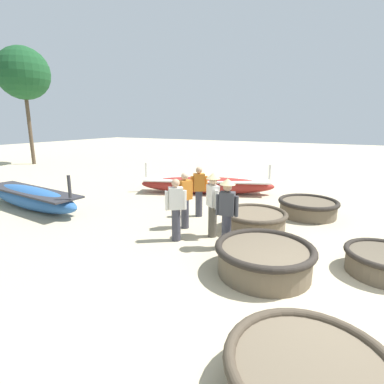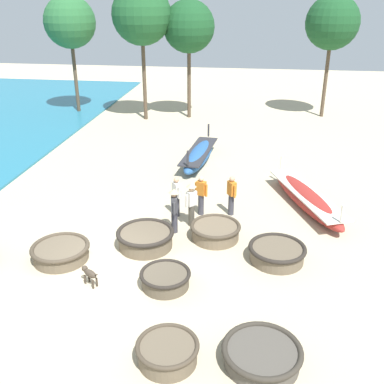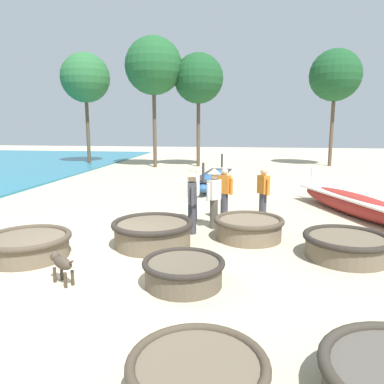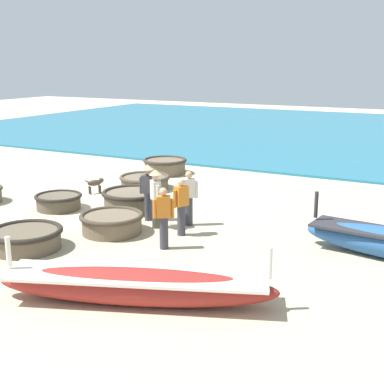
{
  "view_description": "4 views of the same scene",
  "coord_description": "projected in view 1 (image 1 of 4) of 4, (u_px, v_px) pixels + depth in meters",
  "views": [
    {
      "loc": [
        -4.38,
        0.21,
        2.91
      ],
      "look_at": [
        2.82,
        4.03,
        0.99
      ],
      "focal_mm": 28.0,
      "sensor_mm": 36.0,
      "label": 1
    },
    {
      "loc": [
        4.35,
        -11.17,
        7.83
      ],
      "look_at": [
        2.27,
        3.65,
        1.11
      ],
      "focal_mm": 42.0,
      "sensor_mm": 36.0,
      "label": 2
    },
    {
      "loc": [
        3.11,
        -6.82,
        2.84
      ],
      "look_at": [
        1.59,
        4.07,
        0.84
      ],
      "focal_mm": 35.0,
      "sensor_mm": 36.0,
      "label": 3
    },
    {
      "loc": [
        14.54,
        10.8,
        4.57
      ],
      "look_at": [
        1.82,
        4.04,
        1.03
      ],
      "focal_mm": 50.0,
      "sensor_mm": 36.0,
      "label": 4
    }
  ],
  "objects": [
    {
      "name": "coracle_tilted",
      "position": [
        264.0,
        258.0,
        5.8
      ],
      "size": [
        1.93,
        1.93,
        0.61
      ],
      "color": "brown",
      "rests_on": "ground"
    },
    {
      "name": "fisherman_standing_right",
      "position": [
        227.0,
        209.0,
        6.84
      ],
      "size": [
        0.36,
        0.52,
        1.67
      ],
      "color": "#383842",
      "rests_on": "ground"
    },
    {
      "name": "fisherman_with_hat",
      "position": [
        213.0,
        201.0,
        7.56
      ],
      "size": [
        0.39,
        0.42,
        1.67
      ],
      "color": "#4C473D",
      "rests_on": "ground"
    },
    {
      "name": "coracle_far_left",
      "position": [
        308.0,
        207.0,
        9.41
      ],
      "size": [
        1.83,
        1.83,
        0.53
      ],
      "color": "brown",
      "rests_on": "ground"
    },
    {
      "name": "long_boat_white_hull",
      "position": [
        206.0,
        185.0,
        12.38
      ],
      "size": [
        2.9,
        5.5,
        1.25
      ],
      "color": "maroon",
      "rests_on": "ground"
    },
    {
      "name": "fisherman_hauling",
      "position": [
        176.0,
        208.0,
        7.33
      ],
      "size": [
        0.38,
        0.44,
        1.57
      ],
      "color": "#383842",
      "rests_on": "ground"
    },
    {
      "name": "ground_plane",
      "position": [
        346.0,
        327.0,
        4.34
      ],
      "size": [
        80.0,
        80.0,
        0.0
      ],
      "primitive_type": "plane",
      "color": "#BCAD8C"
    },
    {
      "name": "fisherman_crouching",
      "position": [
        199.0,
        190.0,
        9.26
      ],
      "size": [
        0.37,
        0.45,
        1.57
      ],
      "color": "#383842",
      "rests_on": "ground"
    },
    {
      "name": "tree_rightmost",
      "position": [
        23.0,
        74.0,
        19.73
      ],
      "size": [
        3.39,
        3.39,
        7.71
      ],
      "color": "#4C3D2D",
      "rests_on": "ground"
    },
    {
      "name": "coracle_center",
      "position": [
        310.0,
        377.0,
        3.16
      ],
      "size": [
        1.85,
        1.85,
        0.51
      ],
      "color": "brown",
      "rests_on": "ground"
    },
    {
      "name": "fisherman_by_coracle",
      "position": [
        185.0,
        199.0,
        8.22
      ],
      "size": [
        0.5,
        0.33,
        1.57
      ],
      "color": "#383842",
      "rests_on": "ground"
    },
    {
      "name": "coracle_nearest",
      "position": [
        255.0,
        220.0,
        8.14
      ],
      "size": [
        1.75,
        1.75,
        0.54
      ],
      "color": "brown",
      "rests_on": "ground"
    },
    {
      "name": "long_boat_ochre_hull",
      "position": [
        31.0,
        197.0,
        10.2
      ],
      "size": [
        1.46,
        4.95,
        1.38
      ],
      "color": "#285693",
      "rests_on": "ground"
    }
  ]
}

